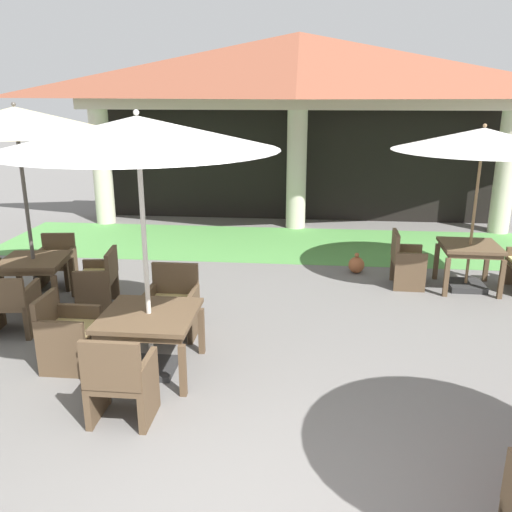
# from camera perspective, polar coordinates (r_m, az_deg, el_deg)

# --- Properties ---
(background_pavilion) EXTENTS (10.35, 2.64, 4.26)m
(background_pavilion) POSITION_cam_1_polar(r_m,az_deg,el_deg) (12.36, 4.54, 18.01)
(background_pavilion) COLOR beige
(background_pavilion) RESTS_ON ground
(lawn_strip) EXTENTS (12.15, 2.74, 0.01)m
(lawn_strip) POSITION_cam_1_polar(r_m,az_deg,el_deg) (11.22, 3.96, 1.28)
(lawn_strip) COLOR #519347
(lawn_strip) RESTS_ON ground
(patio_table_near_foreground) EXTENTS (1.04, 1.04, 0.71)m
(patio_table_near_foreground) POSITION_cam_1_polar(r_m,az_deg,el_deg) (6.12, -11.26, -6.75)
(patio_table_near_foreground) COLOR brown
(patio_table_near_foreground) RESTS_ON ground
(patio_umbrella_near_foreground) EXTENTS (2.88, 2.88, 2.88)m
(patio_umbrella_near_foreground) POSITION_cam_1_polar(r_m,az_deg,el_deg) (5.62, -12.47, 12.44)
(patio_umbrella_near_foreground) COLOR #2D2D2D
(patio_umbrella_near_foreground) RESTS_ON ground
(patio_chair_near_foreground_south) EXTENTS (0.58, 0.52, 0.93)m
(patio_chair_near_foreground_south) POSITION_cam_1_polar(r_m,az_deg,el_deg) (5.38, -14.23, -12.80)
(patio_chair_near_foreground_south) COLOR brown
(patio_chair_near_foreground_south) RESTS_ON ground
(patio_chair_near_foreground_west) EXTENTS (0.57, 0.55, 0.86)m
(patio_chair_near_foreground_west) POSITION_cam_1_polar(r_m,az_deg,el_deg) (6.54, -19.42, -7.79)
(patio_chair_near_foreground_west) COLOR brown
(patio_chair_near_foreground_west) RESTS_ON ground
(patio_chair_near_foreground_north) EXTENTS (0.64, 0.54, 0.91)m
(patio_chair_near_foreground_north) POSITION_cam_1_polar(r_m,az_deg,el_deg) (7.06, -8.85, -5.07)
(patio_chair_near_foreground_north) COLOR brown
(patio_chair_near_foreground_north) RESTS_ON ground
(patio_table_mid_left) EXTENTS (0.90, 0.90, 0.74)m
(patio_table_mid_left) POSITION_cam_1_polar(r_m,az_deg,el_deg) (9.16, 21.74, 0.54)
(patio_table_mid_left) COLOR brown
(patio_table_mid_left) RESTS_ON ground
(patio_umbrella_mid_left) EXTENTS (2.69, 2.69, 2.60)m
(patio_umbrella_mid_left) POSITION_cam_1_polar(r_m,az_deg,el_deg) (8.86, 22.96, 11.16)
(patio_umbrella_mid_left) COLOR #2D2D2D
(patio_umbrella_mid_left) RESTS_ON ground
(patio_chair_mid_left_west) EXTENTS (0.51, 0.60, 0.90)m
(patio_chair_mid_left_west) POSITION_cam_1_polar(r_m,az_deg,el_deg) (9.02, 15.63, -0.57)
(patio_chair_mid_left_west) COLOR brown
(patio_chair_mid_left_west) RESTS_ON ground
(patio_table_mid_right) EXTENTS (0.99, 0.99, 0.75)m
(patio_table_mid_right) POSITION_cam_1_polar(r_m,az_deg,el_deg) (8.40, -22.50, -0.95)
(patio_table_mid_right) COLOR brown
(patio_table_mid_right) RESTS_ON ground
(patio_umbrella_mid_right) EXTENTS (2.67, 2.67, 2.92)m
(patio_umbrella_mid_right) POSITION_cam_1_polar(r_m,az_deg,el_deg) (8.06, -24.17, 12.92)
(patio_umbrella_mid_right) COLOR #2D2D2D
(patio_umbrella_mid_right) RESTS_ON ground
(patio_chair_mid_right_north) EXTENTS (0.62, 0.63, 0.83)m
(patio_chair_mid_right_north) POSITION_cam_1_polar(r_m,az_deg,el_deg) (9.30, -20.45, -0.73)
(patio_chair_mid_right_north) COLOR brown
(patio_chair_mid_right_north) RESTS_ON ground
(patio_chair_mid_right_south) EXTENTS (0.65, 0.63, 0.84)m
(patio_chair_mid_right_south) POSITION_cam_1_polar(r_m,az_deg,el_deg) (7.68, -24.57, -4.70)
(patio_chair_mid_right_south) COLOR brown
(patio_chair_mid_right_south) RESTS_ON ground
(patio_chair_mid_right_east) EXTENTS (0.60, 0.67, 0.86)m
(patio_chair_mid_right_east) POSITION_cam_1_polar(r_m,az_deg,el_deg) (8.20, -16.32, -2.43)
(patio_chair_mid_right_east) COLOR brown
(patio_chair_mid_right_east) RESTS_ON ground
(terracotta_urn) EXTENTS (0.28, 0.28, 0.37)m
(terracotta_urn) POSITION_cam_1_polar(r_m,az_deg,el_deg) (9.56, 10.61, -0.91)
(terracotta_urn) COLOR #9E5633
(terracotta_urn) RESTS_ON ground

